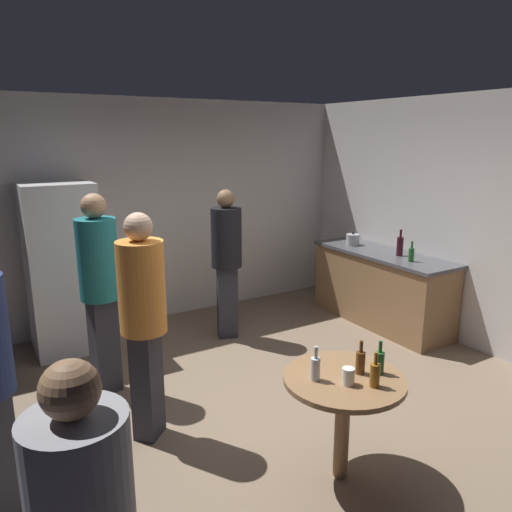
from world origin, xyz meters
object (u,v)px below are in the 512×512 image
Objects in this scene: foreground_table at (344,391)px; beer_bottle_brown at (360,362)px; plastic_cup_white at (348,376)px; wine_bottle_on_counter at (400,246)px; refrigerator at (63,268)px; kettle at (353,239)px; person_in_orange_shirt at (143,310)px; person_in_black_shirt at (227,253)px; person_in_teal_shirt at (99,279)px; beer_bottle_amber at (375,374)px; beer_bottle_on_counter at (411,254)px; beer_bottle_green at (379,362)px; beer_bottle_clear at (315,368)px.

beer_bottle_brown is (0.12, -0.01, 0.19)m from foreground_table.
wine_bottle_on_counter is at bearing 37.09° from plastic_cup_white.
refrigerator is 7.38× the size of kettle.
foreground_table is at bearing -132.79° from kettle.
person_in_orange_shirt reaches higher than person_in_black_shirt.
person_in_orange_shirt reaches higher than foreground_table.
wine_bottle_on_counter is 2.02m from person_in_black_shirt.
foreground_table is 7.27× the size of plastic_cup_white.
refrigerator is 1.00× the size of person_in_teal_shirt.
wine_bottle_on_counter is 0.18× the size of person_in_black_shirt.
beer_bottle_amber is 1.00× the size of beer_bottle_brown.
refrigerator is 3.78m from beer_bottle_on_counter.
plastic_cup_white is (-0.27, -0.01, -0.03)m from beer_bottle_green.
beer_bottle_on_counter is (-0.10, -0.26, -0.03)m from wine_bottle_on_counter.
person_in_teal_shirt is at bearing 175.30° from wine_bottle_on_counter.
plastic_cup_white is (-2.25, -1.52, -0.19)m from beer_bottle_on_counter.
foreground_table is at bearing -143.70° from wine_bottle_on_counter.
beer_bottle_brown is 0.13× the size of person_in_orange_shirt.
refrigerator is at bearing 153.35° from beer_bottle_on_counter.
beer_bottle_amber is 2.45m from person_in_teal_shirt.
plastic_cup_white is (-0.17, -0.07, -0.03)m from beer_bottle_brown.
person_in_teal_shirt reaches higher than beer_bottle_on_counter.
beer_bottle_brown is 1.58m from person_in_orange_shirt.
kettle is at bearing 105.96° from person_in_black_shirt.
beer_bottle_brown is 2.32m from person_in_teal_shirt.
beer_bottle_amber is 1.00× the size of beer_bottle_clear.
beer_bottle_brown is 1.00× the size of beer_bottle_clear.
beer_bottle_on_counter is 1.00× the size of beer_bottle_clear.
person_in_teal_shirt is (-1.14, 2.16, 0.24)m from beer_bottle_amber.
person_in_teal_shirt reaches higher than kettle.
beer_bottle_amber is at bearing -103.91° from beer_bottle_brown.
beer_bottle_amber and beer_bottle_brown have the same top height.
wine_bottle_on_counter is 1.35× the size of beer_bottle_clear.
person_in_black_shirt is at bearing 78.93° from plastic_cup_white.
foreground_table is (1.17, -3.13, -0.27)m from refrigerator.
refrigerator is at bearing 107.72° from beer_bottle_clear.
kettle is 1.06× the size of beer_bottle_green.
beer_bottle_amber is at bearing -69.46° from refrigerator.
foreground_table is 3.48× the size of beer_bottle_amber.
wine_bottle_on_counter reaches higher than plastic_cup_white.
refrigerator reaches higher than beer_bottle_on_counter.
beer_bottle_green is (-2.01, -2.49, -0.15)m from kettle.
beer_bottle_amber is (1.24, -3.32, -0.08)m from refrigerator.
beer_bottle_clear reaches higher than plastic_cup_white.
person_in_teal_shirt reaches higher than beer_bottle_brown.
beer_bottle_clear is (-0.19, 0.07, 0.19)m from foreground_table.
person_in_orange_shirt reaches higher than beer_bottle_amber.
wine_bottle_on_counter is 1.35× the size of beer_bottle_brown.
wine_bottle_on_counter is 2.74m from beer_bottle_green.
person_in_orange_shirt is 1.99m from person_in_black_shirt.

